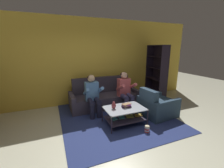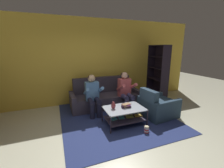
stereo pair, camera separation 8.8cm
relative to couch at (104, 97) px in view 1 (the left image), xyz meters
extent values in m
plane|color=beige|center=(-0.39, -1.82, -0.30)|extent=(16.80, 16.80, 0.00)
cube|color=gold|center=(-0.39, 0.64, 1.15)|extent=(8.40, 0.12, 2.90)
cube|color=#3B3645|center=(0.00, -0.06, -0.09)|extent=(2.00, 0.86, 0.42)
cube|color=#322D3B|center=(0.00, 0.28, 0.38)|extent=(2.00, 0.18, 0.53)
cube|color=#3B3645|center=(-1.06, -0.06, -0.03)|extent=(0.13, 0.86, 0.54)
cube|color=#3B3645|center=(1.06, -0.06, -0.03)|extent=(0.13, 0.86, 0.54)
cylinder|color=#1F2034|center=(-0.63, -0.80, -0.09)|extent=(0.14, 0.14, 0.42)
cylinder|color=#1F2034|center=(-0.43, -0.80, -0.09)|extent=(0.14, 0.14, 0.42)
cylinder|color=#1F2034|center=(-0.63, -0.62, 0.16)|extent=(0.14, 0.42, 0.14)
cylinder|color=#1F2034|center=(-0.43, -0.62, 0.16)|extent=(0.14, 0.42, 0.14)
cube|color=#507CB2|center=(-0.53, -0.41, 0.39)|extent=(0.38, 0.22, 0.55)
cylinder|color=#507CB2|center=(-0.73, -0.59, 0.44)|extent=(0.09, 0.49, 0.31)
cylinder|color=#507CB2|center=(-0.32, -0.59, 0.44)|extent=(0.09, 0.49, 0.31)
sphere|color=tan|center=(-0.53, -0.41, 0.77)|extent=(0.21, 0.21, 0.21)
ellipsoid|color=black|center=(-0.53, -0.39, 0.79)|extent=(0.21, 0.21, 0.13)
cylinder|color=#3B3961|center=(0.43, -0.80, -0.09)|extent=(0.14, 0.14, 0.42)
cylinder|color=#3B3961|center=(0.63, -0.80, -0.09)|extent=(0.14, 0.14, 0.42)
cylinder|color=#3B3961|center=(0.43, -0.62, 0.16)|extent=(0.14, 0.42, 0.14)
cylinder|color=#3B3961|center=(0.63, -0.62, 0.16)|extent=(0.14, 0.42, 0.14)
cube|color=#BA4F56|center=(0.53, -0.41, 0.40)|extent=(0.38, 0.22, 0.56)
cylinder|color=#BA4F56|center=(0.32, -0.59, 0.45)|extent=(0.09, 0.49, 0.31)
cylinder|color=#BA4F56|center=(0.73, -0.59, 0.45)|extent=(0.09, 0.49, 0.31)
sphere|color=tan|center=(0.53, -0.41, 0.78)|extent=(0.21, 0.21, 0.21)
ellipsoid|color=black|center=(0.53, -0.39, 0.81)|extent=(0.21, 0.21, 0.13)
cube|color=#AAB3C1|center=(0.07, -1.37, 0.13)|extent=(1.00, 0.68, 0.02)
cube|color=#3F3445|center=(0.07, -1.37, -0.15)|extent=(0.92, 0.62, 0.02)
cylinder|color=#30252E|center=(-0.42, -1.70, -0.08)|extent=(0.03, 0.03, 0.44)
cylinder|color=#30252E|center=(0.56, -1.70, -0.08)|extent=(0.03, 0.03, 0.44)
cylinder|color=#30252E|center=(-0.42, -1.05, -0.08)|extent=(0.03, 0.03, 0.44)
cylinder|color=#30252E|center=(0.56, -1.05, -0.08)|extent=(0.03, 0.03, 0.44)
cube|color=teal|center=(-0.21, -1.35, -0.13)|extent=(0.17, 0.15, 0.03)
cube|color=teal|center=(0.00, -1.34, -0.13)|extent=(0.18, 0.18, 0.02)
cube|color=#ABAB3A|center=(0.23, -1.37, -0.12)|extent=(0.22, 0.18, 0.03)
cube|color=gold|center=(0.48, -1.40, -0.13)|extent=(0.22, 0.17, 0.03)
cube|color=navy|center=(0.03, -0.82, -0.30)|extent=(3.00, 3.31, 0.01)
cube|color=slate|center=(0.03, -0.82, -0.30)|extent=(1.65, 1.82, 0.00)
ellipsoid|color=maroon|center=(-0.21, -1.32, 0.22)|extent=(0.11, 0.11, 0.16)
cylinder|color=maroon|center=(-0.21, -1.32, 0.30)|extent=(0.05, 0.05, 0.04)
cube|color=#2E1C36|center=(0.14, -1.35, 0.15)|extent=(0.25, 0.17, 0.03)
cube|color=#927355|center=(0.14, -1.34, 0.18)|extent=(0.21, 0.18, 0.03)
cube|color=#853093|center=(0.14, -1.35, 0.20)|extent=(0.23, 0.18, 0.02)
cube|color=#956A46|center=(0.14, -1.35, 0.22)|extent=(0.25, 0.17, 0.02)
cube|color=black|center=(2.05, 0.35, 0.71)|extent=(0.32, 0.06, 2.02)
cube|color=black|center=(1.93, -0.63, 0.71)|extent=(0.32, 0.06, 2.02)
cube|color=black|center=(2.13, -0.16, 0.71)|extent=(0.14, 1.00, 2.02)
cube|color=black|center=(1.99, -0.14, -0.29)|extent=(0.43, 0.99, 0.02)
cube|color=black|center=(1.99, -0.14, 0.10)|extent=(0.43, 0.99, 0.02)
cube|color=black|center=(1.99, -0.14, 0.50)|extent=(0.43, 0.99, 0.02)
cube|color=black|center=(1.99, -0.14, 0.91)|extent=(0.43, 0.99, 0.02)
cube|color=black|center=(1.99, -0.14, 1.31)|extent=(0.43, 0.99, 0.02)
cube|color=black|center=(1.99, -0.14, 1.71)|extent=(0.43, 0.99, 0.02)
cube|color=#843592|center=(2.02, 0.31, -0.12)|extent=(0.24, 0.08, 0.32)
cube|color=#7798A9|center=(2.02, 0.26, -0.14)|extent=(0.24, 0.06, 0.28)
cube|color=purple|center=(2.03, 0.22, -0.18)|extent=(0.28, 0.07, 0.21)
cube|color=silver|center=(2.02, 0.16, -0.14)|extent=(0.28, 0.08, 0.29)
cube|color=red|center=(2.02, 0.10, -0.18)|extent=(0.28, 0.08, 0.21)
cube|color=#27292E|center=(2.01, 0.05, -0.15)|extent=(0.27, 0.07, 0.27)
cube|color=#3C874D|center=(1.99, 0.00, -0.13)|extent=(0.25, 0.07, 0.31)
cube|color=black|center=(2.00, -0.04, -0.12)|extent=(0.27, 0.07, 0.33)
cube|color=#3359AE|center=(1.97, -0.10, -0.15)|extent=(0.24, 0.08, 0.27)
cube|color=#6E97A8|center=(1.97, -0.16, -0.16)|extent=(0.24, 0.08, 0.24)
cube|color=#3758A9|center=(1.97, -0.23, -0.16)|extent=(0.26, 0.08, 0.25)
cube|color=silver|center=(1.98, -0.28, -0.11)|extent=(0.29, 0.07, 0.34)
cube|color=red|center=(1.97, -0.32, -0.13)|extent=(0.28, 0.08, 0.30)
cube|color=#6E9EB1|center=(1.96, -0.37, -0.15)|extent=(0.28, 0.07, 0.26)
cube|color=#293F55|center=(1.20, -1.29, -0.07)|extent=(0.97, 0.70, 0.46)
cube|color=#293F55|center=(0.83, -1.32, 0.34)|extent=(0.22, 0.63, 0.37)
cube|color=#293F55|center=(1.24, -1.65, -0.02)|extent=(0.92, 0.20, 0.56)
cube|color=#293F55|center=(1.17, -0.93, -0.02)|extent=(0.92, 0.20, 0.56)
cylinder|color=red|center=(0.37, -1.95, -0.29)|extent=(0.11, 0.11, 0.04)
cylinder|color=white|center=(0.37, -1.95, -0.25)|extent=(0.11, 0.11, 0.04)
cylinder|color=red|center=(0.37, -1.95, -0.21)|extent=(0.11, 0.11, 0.04)
cylinder|color=white|center=(0.37, -1.95, -0.18)|extent=(0.11, 0.11, 0.04)
ellipsoid|color=beige|center=(0.37, -1.95, -0.15)|extent=(0.11, 0.11, 0.04)
camera|label=1|loc=(-1.58, -4.54, 1.64)|focal=24.00mm
camera|label=2|loc=(-1.50, -4.57, 1.64)|focal=24.00mm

